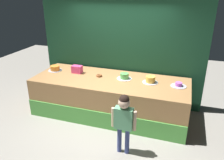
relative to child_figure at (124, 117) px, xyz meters
name	(u,v)px	position (x,y,z in m)	size (l,w,h in m)	color
ground_plane	(100,128)	(-0.68, 0.58, -0.75)	(12.00, 12.00, 0.00)	gray
stage_platform	(110,97)	(-0.68, 1.24, -0.32)	(3.53, 1.34, 0.88)	#B27F4C
curtain_backdrop	(120,42)	(-0.68, 2.00, 0.83)	(4.12, 0.08, 3.17)	#19472D
child_figure	(124,117)	(0.00, 0.00, 0.00)	(0.45, 0.21, 1.17)	#3F4C8C
pink_box	(77,69)	(-1.58, 1.39, 0.21)	(0.24, 0.16, 0.18)	#F54789
donut	(99,76)	(-0.98, 1.33, 0.14)	(0.14, 0.14, 0.04)	brown
cake_far_left	(55,68)	(-2.18, 1.36, 0.18)	(0.35, 0.35, 0.13)	silver
cake_center_left	(124,76)	(-0.38, 1.38, 0.18)	(0.34, 0.34, 0.18)	white
cake_center_right	(150,80)	(0.22, 1.35, 0.19)	(0.34, 0.34, 0.20)	silver
cake_far_right	(179,85)	(0.83, 1.33, 0.15)	(0.33, 0.33, 0.09)	silver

